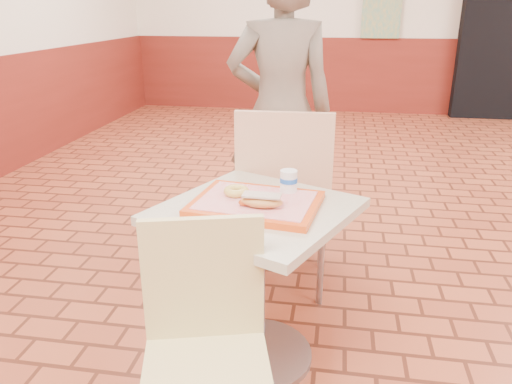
% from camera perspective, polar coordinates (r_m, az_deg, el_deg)
% --- Properties ---
extents(main_table, '(0.66, 0.66, 0.69)m').
position_cam_1_polar(main_table, '(1.99, -0.00, -7.74)').
color(main_table, '#B4AE91').
rests_on(main_table, ground).
extents(chair_main_front, '(0.46, 0.46, 0.82)m').
position_cam_1_polar(chair_main_front, '(1.59, -5.78, -16.50)').
color(chair_main_front, '#D4C37F').
rests_on(chair_main_front, ground).
extents(chair_main_back, '(0.46, 0.46, 0.97)m').
position_cam_1_polar(chair_main_back, '(2.46, 3.31, -0.13)').
color(chair_main_back, '#DBAA83').
rests_on(chair_main_back, ground).
extents(customer, '(0.68, 0.52, 1.68)m').
position_cam_1_polar(customer, '(2.90, 2.83, 9.19)').
color(customer, '#736759').
rests_on(customer, ground).
extents(serving_tray, '(0.46, 0.36, 0.03)m').
position_cam_1_polar(serving_tray, '(1.89, 0.00, -1.30)').
color(serving_tray, '#D64410').
rests_on(serving_tray, main_table).
extents(ring_donut, '(0.10, 0.10, 0.03)m').
position_cam_1_polar(ring_donut, '(1.93, -2.26, 0.12)').
color(ring_donut, gold).
rests_on(ring_donut, serving_tray).
extents(long_john_donut, '(0.17, 0.08, 0.05)m').
position_cam_1_polar(long_john_donut, '(1.81, 0.56, -1.04)').
color(long_john_donut, '#C27A38').
rests_on(long_john_donut, serving_tray).
extents(paper_cup, '(0.07, 0.07, 0.09)m').
position_cam_1_polar(paper_cup, '(1.96, 3.75, 1.30)').
color(paper_cup, silver).
rests_on(paper_cup, serving_tray).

